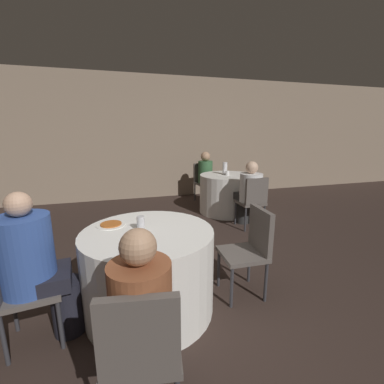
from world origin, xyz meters
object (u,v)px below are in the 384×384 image
pizza_plate_near (111,224)px  person_blue_shirt (38,267)px  chair_far_north (203,179)px  person_white_shirt (248,193)px  chair_near_south (141,347)px  person_green_jacket (207,178)px  chair_far_south (253,198)px  person_floral_shirt (143,317)px  soda_can_silver (141,223)px  table_far (227,194)px  soda_can_blue (132,243)px  chair_near_east (251,244)px  bottle_far (225,168)px  chair_near_west (15,282)px  table_near (149,271)px

pizza_plate_near → person_blue_shirt: bearing=-146.5°
chair_far_north → person_white_shirt: 1.74m
chair_near_south → person_green_jacket: person_green_jacket is taller
chair_far_south → person_floral_shirt: (-1.98, -2.29, 0.04)m
person_white_shirt → person_floral_shirt: person_floral_shirt is taller
soda_can_silver → table_far: bearing=52.1°
person_floral_shirt → soda_can_silver: 0.87m
person_floral_shirt → chair_near_south: bearing=-90.0°
chair_near_south → soda_can_silver: size_ratio=7.04×
person_green_jacket → soda_can_blue: person_green_jacket is taller
chair_far_north → soda_can_blue: size_ratio=7.04×
table_far → person_floral_shirt: bearing=-121.1°
person_green_jacket → soda_can_silver: bearing=50.2°
chair_near_south → chair_near_east: 1.45m
chair_near_south → chair_far_north: 4.69m
chair_near_south → pizza_plate_near: chair_near_south is taller
soda_can_silver → bottle_far: bottle_far is taller
person_green_jacket → soda_can_blue: bearing=51.6°
chair_near_south → bottle_far: bottle_far is taller
pizza_plate_near → soda_can_silver: 0.32m
chair_near_west → person_floral_shirt: (0.83, -0.66, 0.04)m
pizza_plate_near → chair_near_west: bearing=-151.4°
table_near → pizza_plate_near: bearing=142.9°
person_blue_shirt → person_floral_shirt: size_ratio=1.06×
person_white_shirt → person_floral_shirt: size_ratio=0.99×
person_floral_shirt → soda_can_blue: bearing=101.3°
table_near → chair_near_east: size_ratio=1.30×
chair_near_west → person_white_shirt: size_ratio=0.78×
chair_near_east → person_white_shirt: size_ratio=0.78×
chair_near_east → person_floral_shirt: 1.34m
table_far → soda_can_blue: size_ratio=8.89×
person_floral_shirt → soda_can_silver: size_ratio=9.06×
person_floral_shirt → bottle_far: size_ratio=4.71×
chair_far_north → bottle_far: bearing=89.1°
chair_near_east → table_far: bearing=-17.0°
pizza_plate_near → chair_near_south: bearing=-82.9°
person_floral_shirt → soda_can_blue: person_floral_shirt is taller
chair_near_east → soda_can_blue: bearing=107.9°
chair_near_west → chair_near_south: (0.81, -0.82, 0.00)m
soda_can_silver → soda_can_blue: same height
person_white_shirt → soda_can_silver: size_ratio=9.01×
table_near → person_white_shirt: 2.48m
person_blue_shirt → bottle_far: (2.61, 2.65, 0.26)m
chair_near_west → bottle_far: bottle_far is taller
chair_near_east → chair_far_north: bearing=-9.0°
chair_near_east → bottle_far: bearing=-15.7°
chair_near_east → person_blue_shirt: 1.79m
table_near → chair_near_west: bearing=-172.0°
chair_near_east → table_near: bearing=90.0°
soda_can_silver → person_green_jacket: bearing=61.6°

